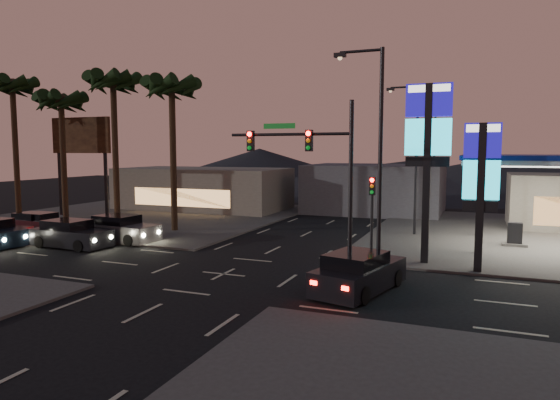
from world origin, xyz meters
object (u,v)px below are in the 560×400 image
at_px(pylon_sign_tall, 428,137).
at_px(pylon_sign_short, 481,174).
at_px(car_lane_a_front, 71,235).
at_px(car_lane_b_front, 120,229).
at_px(car_lane_b_rear, 33,223).
at_px(suv_station, 358,273).
at_px(car_lane_b_mid, 42,223).
at_px(traffic_signal_mast, 314,162).

distance_m(pylon_sign_tall, pylon_sign_short, 3.20).
relative_size(pylon_sign_tall, car_lane_a_front, 1.79).
xyz_separation_m(car_lane_a_front, car_lane_b_front, (1.51, 2.59, 0.02)).
bearing_deg(car_lane_a_front, car_lane_b_front, 59.81).
xyz_separation_m(car_lane_a_front, car_lane_b_rear, (-6.64, 3.28, -0.12)).
relative_size(pylon_sign_tall, suv_station, 1.71).
height_order(car_lane_a_front, car_lane_b_mid, car_lane_a_front).
relative_size(pylon_sign_tall, car_lane_b_front, 1.72).
bearing_deg(pylon_sign_short, suv_station, -132.25).
bearing_deg(car_lane_a_front, car_lane_b_mid, 150.38).
bearing_deg(car_lane_b_rear, pylon_sign_short, -2.35).
bearing_deg(traffic_signal_mast, pylon_sign_tall, 36.52).
distance_m(pylon_sign_tall, suv_station, 8.46).
relative_size(traffic_signal_mast, car_lane_a_front, 1.59).
bearing_deg(car_lane_b_front, suv_station, -18.36).
xyz_separation_m(car_lane_b_front, car_lane_b_mid, (-7.48, 0.81, -0.13)).
distance_m(traffic_signal_mast, car_lane_b_rear, 22.74).
xyz_separation_m(pylon_sign_tall, suv_station, (-2.02, -5.98, -5.63)).
bearing_deg(suv_station, car_lane_b_mid, 165.32).
height_order(car_lane_b_front, car_lane_b_rear, car_lane_b_front).
relative_size(pylon_sign_tall, car_lane_b_rear, 2.12).
bearing_deg(pylon_sign_short, traffic_signal_mast, -160.87).
xyz_separation_m(traffic_signal_mast, car_lane_b_mid, (-21.30, 3.83, -4.59)).
height_order(pylon_sign_short, traffic_signal_mast, traffic_signal_mast).
bearing_deg(pylon_sign_short, car_lane_b_mid, 177.35).
xyz_separation_m(pylon_sign_tall, car_lane_b_front, (-18.56, -0.49, -5.62)).
height_order(pylon_sign_short, car_lane_b_mid, pylon_sign_short).
distance_m(pylon_sign_short, car_lane_b_rear, 29.51).
bearing_deg(car_lane_b_front, traffic_signal_mast, -12.35).
height_order(pylon_sign_short, car_lane_a_front, pylon_sign_short).
relative_size(car_lane_b_front, car_lane_b_rear, 1.23).
bearing_deg(car_lane_a_front, pylon_sign_tall, 8.72).
bearing_deg(car_lane_a_front, traffic_signal_mast, -1.62).
distance_m(pylon_sign_short, suv_station, 7.77).
bearing_deg(pylon_sign_tall, car_lane_b_mid, 179.30).
xyz_separation_m(traffic_signal_mast, suv_station, (2.72, -2.46, -4.46)).
relative_size(traffic_signal_mast, suv_station, 1.52).
bearing_deg(pylon_sign_short, car_lane_b_rear, 177.65).
relative_size(traffic_signal_mast, car_lane_b_front, 1.53).
relative_size(traffic_signal_mast, car_lane_b_mid, 1.86).
distance_m(pylon_sign_short, traffic_signal_mast, 7.69).
xyz_separation_m(car_lane_a_front, car_lane_b_mid, (-5.98, 3.40, -0.11)).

